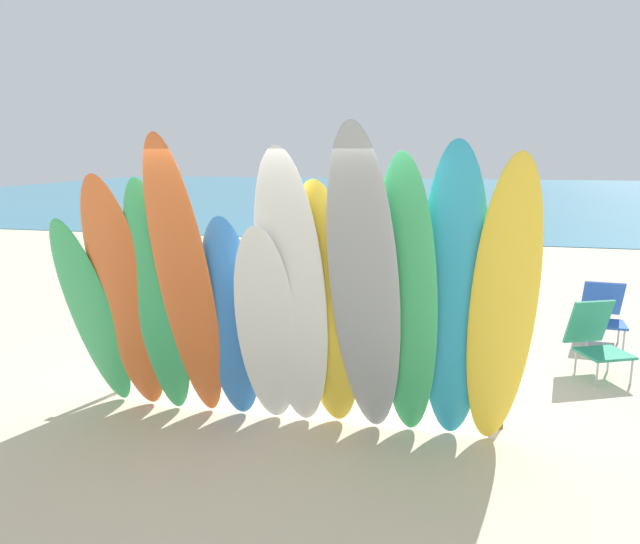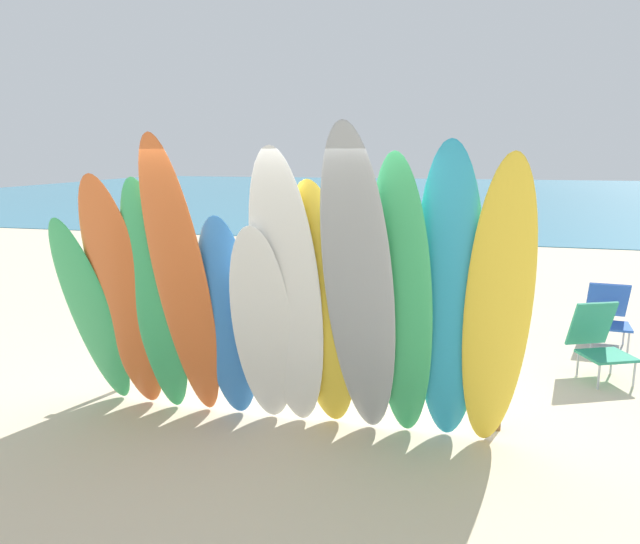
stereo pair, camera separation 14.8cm
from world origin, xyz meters
name	(u,v)px [view 2 (the right image)]	position (x,y,z in m)	size (l,w,h in m)	color
ground	(415,230)	(0.00, 14.00, 0.00)	(60.00, 60.00, 0.00)	beige
ocean_water	(439,194)	(0.00, 31.21, 0.01)	(60.00, 40.00, 0.02)	teal
surfboard_rack	(293,354)	(0.00, 0.00, 0.57)	(3.96, 0.07, 0.69)	brown
surfboard_green_0	(92,315)	(-1.81, -0.52, 0.97)	(0.50, 0.06, 2.05)	#38B266
surfboard_orange_1	(124,299)	(-1.43, -0.58, 1.16)	(0.56, 0.08, 2.42)	orange
surfboard_green_2	(156,303)	(-1.11, -0.57, 1.15)	(0.47, 0.07, 2.37)	#38B266
surfboard_orange_3	(183,288)	(-0.80, -0.66, 1.32)	(0.49, 0.08, 2.76)	orange
surfboard_blue_4	(228,322)	(-0.45, -0.50, 0.99)	(0.51, 0.07, 2.05)	#337AD1
surfboard_white_5	(263,331)	(-0.10, -0.58, 0.97)	(0.53, 0.06, 2.05)	white
surfboard_white_6	(288,299)	(0.15, -0.63, 1.27)	(0.58, 0.08, 2.65)	white
surfboard_yellow_7	(322,313)	(0.42, -0.53, 1.15)	(0.57, 0.08, 2.38)	yellow
surfboard_grey_8	(359,296)	(0.76, -0.70, 1.35)	(0.57, 0.08, 2.86)	#999EA3
surfboard_green_9	(402,308)	(1.09, -0.61, 1.25)	(0.50, 0.07, 2.61)	#38B266
surfboard_teal_10	(449,304)	(1.46, -0.57, 1.29)	(0.55, 0.07, 2.67)	#289EC6
surfboard_yellow_11	(497,314)	(1.83, -0.60, 1.25)	(0.51, 0.08, 2.59)	yellow
beachgoer_near_rack	(342,231)	(-0.74, 5.84, 0.98)	(0.65, 0.27, 1.71)	brown
beachgoer_strolling	(495,262)	(2.01, 3.52, 0.92)	(0.55, 0.37, 1.60)	#9E704C
beachgoer_photographing	(326,240)	(-0.78, 4.74, 0.96)	(0.45, 0.50, 1.66)	tan
beach_chair_red	(608,312)	(3.43, 2.93, 0.42)	(0.57, 0.78, 0.79)	#B7B7BC
beach_chair_striped	(598,339)	(3.06, 1.64, 0.43)	(0.71, 0.78, 0.84)	#B7B7BC
distant_boat	(350,217)	(-2.53, 15.99, 0.15)	(4.32, 1.65, 0.34)	#4C515B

